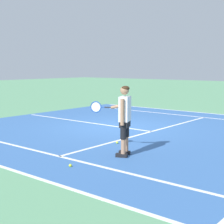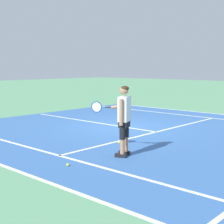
% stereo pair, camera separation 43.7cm
% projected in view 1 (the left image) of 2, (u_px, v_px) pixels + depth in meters
% --- Properties ---
extents(ground_plane, '(80.00, 80.00, 0.00)m').
position_uv_depth(ground_plane, '(116.00, 127.00, 12.40)').
color(ground_plane, '#609E70').
extents(court_inner_surface, '(10.98, 11.24, 0.00)m').
position_uv_depth(court_inner_surface, '(128.00, 128.00, 12.06)').
color(court_inner_surface, '#3866A8').
rests_on(court_inner_surface, ground).
extents(line_service, '(8.23, 0.10, 0.01)m').
position_uv_depth(line_service, '(151.00, 131.00, 11.45)').
color(line_service, white).
rests_on(line_service, ground).
extents(line_centre_service, '(0.10, 6.40, 0.01)m').
position_uv_depth(line_centre_service, '(83.00, 122.00, 13.46)').
color(line_centre_service, white).
rests_on(line_centre_service, ground).
extents(line_singles_left, '(0.10, 10.84, 0.01)m').
position_uv_depth(line_singles_left, '(34.00, 150.00, 8.91)').
color(line_singles_left, white).
rests_on(line_singles_left, ground).
extents(line_singles_right, '(0.10, 10.84, 0.01)m').
position_uv_depth(line_singles_right, '(183.00, 115.00, 15.22)').
color(line_singles_right, white).
rests_on(line_singles_right, ground).
extents(line_doubles_right, '(0.10, 10.84, 0.01)m').
position_uv_depth(line_doubles_right, '(197.00, 112.00, 16.28)').
color(line_doubles_right, white).
rests_on(line_doubles_right, ground).
extents(tennis_player, '(0.57, 1.23, 1.71)m').
position_uv_depth(tennis_player, '(124.00, 116.00, 8.23)').
color(tennis_player, black).
rests_on(tennis_player, ground).
extents(tennis_ball_near_feet, '(0.07, 0.07, 0.07)m').
position_uv_depth(tennis_ball_near_feet, '(70.00, 165.00, 7.43)').
color(tennis_ball_near_feet, '#CCE02D').
rests_on(tennis_ball_near_feet, ground).
extents(tennis_ball_by_baseline, '(0.07, 0.07, 0.07)m').
position_uv_depth(tennis_ball_by_baseline, '(117.00, 142.00, 9.67)').
color(tennis_ball_by_baseline, '#CCE02D').
rests_on(tennis_ball_by_baseline, ground).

